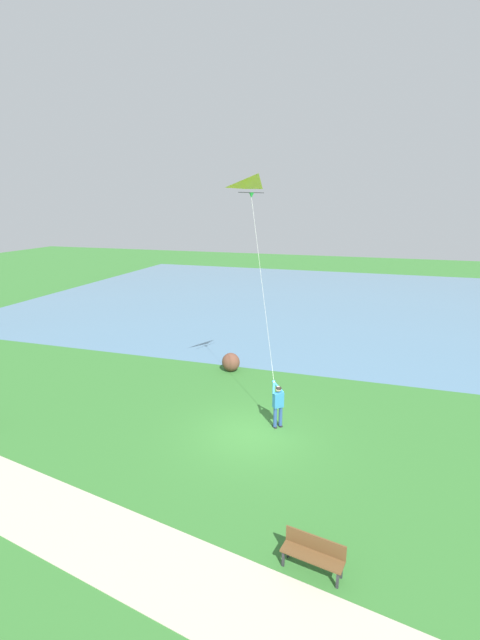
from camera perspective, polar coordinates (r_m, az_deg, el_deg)
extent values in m
plane|color=#33702D|center=(17.41, 1.44, -14.50)|extent=(120.00, 120.00, 0.00)
cube|color=teal|center=(40.95, 5.75, 2.78)|extent=(36.00, 44.00, 0.01)
cube|color=#B7AD99|center=(13.31, -16.70, -25.72)|extent=(8.26, 31.89, 0.02)
cube|color=#232328|center=(17.90, 4.50, -13.57)|extent=(0.25, 0.24, 0.06)
cylinder|color=#2D4C8E|center=(17.68, 4.56, -12.40)|extent=(0.14, 0.14, 0.82)
cube|color=#232328|center=(18.00, 5.19, -13.41)|extent=(0.25, 0.24, 0.06)
cylinder|color=#2D4C8E|center=(17.79, 5.26, -12.25)|extent=(0.14, 0.14, 0.82)
cube|color=teal|center=(17.42, 4.96, -10.25)|extent=(0.43, 0.45, 0.60)
sphere|color=#DBB28E|center=(17.23, 4.99, -8.86)|extent=(0.22, 0.22, 0.22)
ellipsoid|color=black|center=(17.20, 5.02, -8.76)|extent=(0.32, 0.32, 0.13)
cylinder|color=teal|center=(17.38, 4.39, -8.67)|extent=(0.56, 0.20, 0.43)
cylinder|color=teal|center=(17.45, 4.91, -8.58)|extent=(0.28, 0.55, 0.43)
sphere|color=#DBB28E|center=(17.49, 4.41, -8.05)|extent=(0.10, 0.10, 0.10)
pyramid|color=yellow|center=(17.91, 2.42, 16.99)|extent=(1.81, 1.35, 0.59)
cone|color=green|center=(18.13, 1.49, 15.79)|extent=(0.26, 0.26, 0.22)
cylinder|color=black|center=(18.13, 1.49, 16.13)|extent=(1.44, 0.65, 0.02)
cylinder|color=silver|center=(17.43, 2.94, 4.01)|extent=(1.71, 1.48, 7.04)
cube|color=brown|center=(11.97, 9.32, -27.88)|extent=(0.71, 1.56, 0.05)
cube|color=brown|center=(11.96, 9.71, -26.51)|extent=(0.32, 1.48, 0.40)
cube|color=#2D2D33|center=(11.89, 12.49, -29.94)|extent=(0.07, 0.07, 0.45)
cube|color=#2D2D33|center=(12.11, 12.97, -28.94)|extent=(0.07, 0.07, 0.45)
cube|color=#2D2D33|center=(12.18, 5.61, -28.28)|extent=(0.07, 0.07, 0.45)
cube|color=#2D2D33|center=(12.40, 6.26, -27.36)|extent=(0.07, 0.07, 0.45)
ellipsoid|color=brown|center=(23.16, -1.19, -5.46)|extent=(0.85, 0.94, 0.98)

